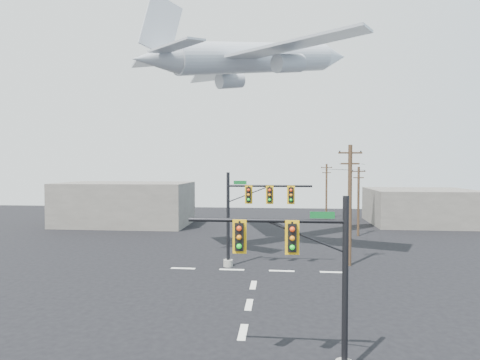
# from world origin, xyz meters

# --- Properties ---
(ground) EXTENTS (120.00, 120.00, 0.00)m
(ground) POSITION_xyz_m (0.00, 0.00, 0.00)
(ground) COLOR black
(ground) RESTS_ON ground
(lane_markings) EXTENTS (14.00, 21.20, 0.01)m
(lane_markings) POSITION_xyz_m (0.00, 5.33, 0.01)
(lane_markings) COLOR silver
(lane_markings) RESTS_ON ground
(signal_mast_near) EXTENTS (6.68, 0.79, 7.17)m
(signal_mast_near) POSITION_xyz_m (3.06, -3.67, 3.84)
(signal_mast_near) COLOR gray
(signal_mast_near) RESTS_ON ground
(signal_mast_far) EXTENTS (7.26, 0.86, 7.83)m
(signal_mast_far) POSITION_xyz_m (-0.71, 12.95, 4.42)
(signal_mast_far) COLOR gray
(signal_mast_far) RESTS_ON ground
(utility_pole_a) EXTENTS (2.02, 0.49, 10.12)m
(utility_pole_a) POSITION_xyz_m (7.65, 14.31, 5.29)
(utility_pole_a) COLOR #4C3220
(utility_pole_a) RESTS_ON ground
(utility_pole_b) EXTENTS (1.65, 0.50, 8.27)m
(utility_pole_b) POSITION_xyz_m (11.15, 28.94, 4.33)
(utility_pole_b) COLOR #4C3220
(utility_pole_b) RESTS_ON ground
(utility_pole_c) EXTENTS (1.77, 0.40, 8.69)m
(utility_pole_c) POSITION_xyz_m (9.18, 44.46, 4.55)
(utility_pole_c) COLOR #4C3220
(utility_pole_c) RESTS_ON ground
(power_lines) EXTENTS (5.18, 30.15, 0.70)m
(power_lines) POSITION_xyz_m (9.79, 29.31, 8.18)
(power_lines) COLOR black
(airliner) EXTENTS (22.74, 21.76, 7.14)m
(airliner) POSITION_xyz_m (-0.37, 20.45, 19.05)
(airliner) COLOR #AAAFB7
(building_left) EXTENTS (18.00, 10.00, 6.00)m
(building_left) POSITION_xyz_m (-20.00, 35.00, 3.00)
(building_left) COLOR slate
(building_left) RESTS_ON ground
(building_right) EXTENTS (14.00, 12.00, 5.00)m
(building_right) POSITION_xyz_m (22.00, 40.00, 2.50)
(building_right) COLOR slate
(building_right) RESTS_ON ground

